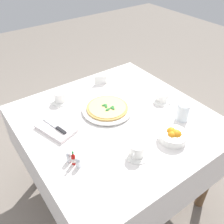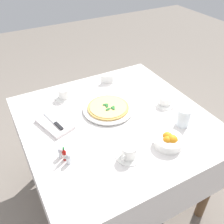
{
  "view_description": "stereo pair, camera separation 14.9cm",
  "coord_description": "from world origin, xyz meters",
  "px_view_note": "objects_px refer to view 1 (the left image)",
  "views": [
    {
      "loc": [
        -0.91,
        0.69,
        1.65
      ],
      "look_at": [
        0.05,
        -0.0,
        0.74
      ],
      "focal_mm": 39.82,
      "sensor_mm": 36.0,
      "label": 1
    },
    {
      "loc": [
        -0.99,
        0.56,
        1.65
      ],
      "look_at": [
        0.05,
        -0.0,
        0.74
      ],
      "focal_mm": 39.82,
      "sensor_mm": 36.0,
      "label": 2
    }
  ],
  "objects_px": {
    "napkin_folded": "(56,128)",
    "coffee_cup_near_right": "(137,150)",
    "pizza": "(108,107)",
    "coffee_cup_left_edge": "(162,98)",
    "coffee_cup_near_left": "(60,97)",
    "salt_shaker": "(69,157)",
    "dinner_knife": "(55,126)",
    "water_glass_right_edge": "(183,113)",
    "menu_card": "(101,80)",
    "citrus_bowl": "(173,136)",
    "pizza_plate": "(108,109)",
    "hot_sauce_bottle": "(73,159)",
    "pepper_shaker": "(78,163)"
  },
  "relations": [
    {
      "from": "napkin_folded",
      "to": "coffee_cup_near_right",
      "type": "bearing_deg",
      "value": -165.97
    },
    {
      "from": "pizza",
      "to": "coffee_cup_left_edge",
      "type": "bearing_deg",
      "value": -108.68
    },
    {
      "from": "coffee_cup_near_left",
      "to": "salt_shaker",
      "type": "height_order",
      "value": "coffee_cup_near_left"
    },
    {
      "from": "pizza",
      "to": "salt_shaker",
      "type": "xyz_separation_m",
      "value": [
        -0.22,
        0.38,
        0.0
      ]
    },
    {
      "from": "pizza",
      "to": "coffee_cup_left_edge",
      "type": "xyz_separation_m",
      "value": [
        -0.12,
        -0.35,
        0.0
      ]
    },
    {
      "from": "coffee_cup_near_left",
      "to": "dinner_knife",
      "type": "relative_size",
      "value": 0.67
    },
    {
      "from": "water_glass_right_edge",
      "to": "napkin_folded",
      "type": "distance_m",
      "value": 0.73
    },
    {
      "from": "coffee_cup_near_left",
      "to": "menu_card",
      "type": "xyz_separation_m",
      "value": [
        0.03,
        -0.33,
        -0.0
      ]
    },
    {
      "from": "citrus_bowl",
      "to": "menu_card",
      "type": "bearing_deg",
      "value": -0.57
    },
    {
      "from": "pizza_plate",
      "to": "coffee_cup_left_edge",
      "type": "distance_m",
      "value": 0.37
    },
    {
      "from": "pizza_plate",
      "to": "napkin_folded",
      "type": "xyz_separation_m",
      "value": [
        0.02,
        0.34,
        -0.0
      ]
    },
    {
      "from": "pizza_plate",
      "to": "menu_card",
      "type": "distance_m",
      "value": 0.33
    },
    {
      "from": "coffee_cup_near_right",
      "to": "coffee_cup_near_left",
      "type": "distance_m",
      "value": 0.66
    },
    {
      "from": "coffee_cup_left_edge",
      "to": "pizza_plate",
      "type": "bearing_deg",
      "value": 71.27
    },
    {
      "from": "coffee_cup_near_left",
      "to": "napkin_folded",
      "type": "bearing_deg",
      "value": 148.7
    },
    {
      "from": "napkin_folded",
      "to": "salt_shaker",
      "type": "height_order",
      "value": "salt_shaker"
    },
    {
      "from": "napkin_folded",
      "to": "menu_card",
      "type": "relative_size",
      "value": 3.03
    },
    {
      "from": "coffee_cup_near_left",
      "to": "hot_sauce_bottle",
      "type": "height_order",
      "value": "hot_sauce_bottle"
    },
    {
      "from": "citrus_bowl",
      "to": "napkin_folded",
      "type": "bearing_deg",
      "value": 47.37
    },
    {
      "from": "dinner_knife",
      "to": "water_glass_right_edge",
      "type": "bearing_deg",
      "value": -130.74
    },
    {
      "from": "pizza",
      "to": "citrus_bowl",
      "type": "height_order",
      "value": "citrus_bowl"
    },
    {
      "from": "pepper_shaker",
      "to": "coffee_cup_left_edge",
      "type": "bearing_deg",
      "value": -76.99
    },
    {
      "from": "hot_sauce_bottle",
      "to": "pepper_shaker",
      "type": "height_order",
      "value": "hot_sauce_bottle"
    },
    {
      "from": "coffee_cup_near_left",
      "to": "hot_sauce_bottle",
      "type": "relative_size",
      "value": 1.57
    },
    {
      "from": "menu_card",
      "to": "coffee_cup_near_right",
      "type": "bearing_deg",
      "value": -81.78
    },
    {
      "from": "coffee_cup_left_edge",
      "to": "napkin_folded",
      "type": "bearing_deg",
      "value": 78.39
    },
    {
      "from": "pizza",
      "to": "napkin_folded",
      "type": "distance_m",
      "value": 0.34
    },
    {
      "from": "coffee_cup_near_left",
      "to": "pepper_shaker",
      "type": "relative_size",
      "value": 2.31
    },
    {
      "from": "coffee_cup_left_edge",
      "to": "citrus_bowl",
      "type": "distance_m",
      "value": 0.36
    },
    {
      "from": "coffee_cup_near_left",
      "to": "water_glass_right_edge",
      "type": "distance_m",
      "value": 0.77
    },
    {
      "from": "coffee_cup_near_left",
      "to": "water_glass_right_edge",
      "type": "relative_size",
      "value": 1.22
    },
    {
      "from": "citrus_bowl",
      "to": "pepper_shaker",
      "type": "xyz_separation_m",
      "value": [
        0.13,
        0.5,
        -0.0
      ]
    },
    {
      "from": "pizza",
      "to": "citrus_bowl",
      "type": "distance_m",
      "value": 0.43
    },
    {
      "from": "pizza",
      "to": "coffee_cup_near_right",
      "type": "bearing_deg",
      "value": 166.78
    },
    {
      "from": "salt_shaker",
      "to": "pizza",
      "type": "bearing_deg",
      "value": -59.6
    },
    {
      "from": "coffee_cup_near_left",
      "to": "salt_shaker",
      "type": "bearing_deg",
      "value": 158.38
    },
    {
      "from": "coffee_cup_near_left",
      "to": "pizza",
      "type": "bearing_deg",
      "value": -144.13
    },
    {
      "from": "coffee_cup_near_left",
      "to": "citrus_bowl",
      "type": "bearing_deg",
      "value": -154.17
    },
    {
      "from": "pizza_plate",
      "to": "hot_sauce_bottle",
      "type": "height_order",
      "value": "hot_sauce_bottle"
    },
    {
      "from": "napkin_folded",
      "to": "water_glass_right_edge",
      "type": "bearing_deg",
      "value": -135.09
    },
    {
      "from": "menu_card",
      "to": "water_glass_right_edge",
      "type": "bearing_deg",
      "value": -47.69
    },
    {
      "from": "dinner_knife",
      "to": "citrus_bowl",
      "type": "relative_size",
      "value": 1.3
    },
    {
      "from": "salt_shaker",
      "to": "menu_card",
      "type": "relative_size",
      "value": 0.69
    },
    {
      "from": "pizza",
      "to": "menu_card",
      "type": "bearing_deg",
      "value": -26.15
    },
    {
      "from": "menu_card",
      "to": "dinner_knife",
      "type": "bearing_deg",
      "value": -123.69
    },
    {
      "from": "pizza",
      "to": "napkin_folded",
      "type": "xyz_separation_m",
      "value": [
        0.02,
        0.34,
        -0.01
      ]
    },
    {
      "from": "salt_shaker",
      "to": "pepper_shaker",
      "type": "bearing_deg",
      "value": -160.35
    },
    {
      "from": "hot_sauce_bottle",
      "to": "coffee_cup_left_edge",
      "type": "bearing_deg",
      "value": -79.3
    },
    {
      "from": "coffee_cup_left_edge",
      "to": "coffee_cup_near_left",
      "type": "height_order",
      "value": "coffee_cup_near_left"
    },
    {
      "from": "coffee_cup_near_left",
      "to": "pepper_shaker",
      "type": "xyz_separation_m",
      "value": [
        -0.54,
        0.17,
        -0.01
      ]
    }
  ]
}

